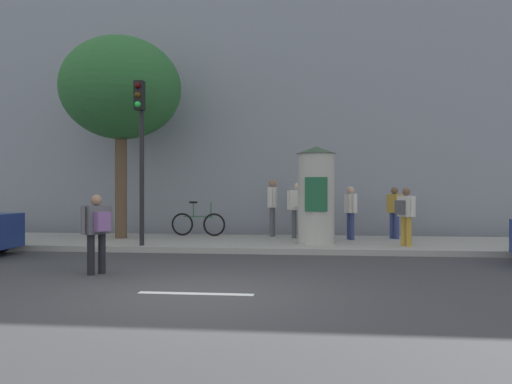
{
  "coord_description": "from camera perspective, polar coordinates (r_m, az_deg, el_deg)",
  "views": [
    {
      "loc": [
        1.82,
        -7.86,
        1.59
      ],
      "look_at": [
        0.71,
        2.0,
        1.56
      ],
      "focal_mm": 36.69,
      "sensor_mm": 36.0,
      "label": 1
    }
  ],
  "objects": [
    {
      "name": "building_backdrop",
      "position": [
        20.21,
        1.2,
        9.43
      ],
      "size": [
        36.0,
        5.0,
        9.68
      ],
      "primitive_type": "cube",
      "color": "gray",
      "rests_on": "ground_plane"
    },
    {
      "name": "street_tree",
      "position": [
        16.54,
        -14.51,
        10.8
      ],
      "size": [
        3.61,
        3.61,
        6.05
      ],
      "color": "brown",
      "rests_on": "sidewalk_curb"
    },
    {
      "name": "traffic_light",
      "position": [
        13.92,
        -12.49,
        6.06
      ],
      "size": [
        0.24,
        0.45,
        4.26
      ],
      "color": "black",
      "rests_on": "sidewalk_curb"
    },
    {
      "name": "pedestrian_tallest",
      "position": [
        16.34,
        1.8,
        -1.19
      ],
      "size": [
        0.27,
        0.58,
        1.79
      ],
      "color": "#4C4C51",
      "rests_on": "sidewalk_curb"
    },
    {
      "name": "pedestrian_near_pole",
      "position": [
        15.77,
        4.6,
        -1.39
      ],
      "size": [
        0.66,
        0.4,
        1.68
      ],
      "color": "#4C4C51",
      "rests_on": "sidewalk_curb"
    },
    {
      "name": "lane_markings",
      "position": [
        8.22,
        -6.61,
        -10.94
      ],
      "size": [
        25.8,
        0.16,
        0.01
      ],
      "color": "silver",
      "rests_on": "ground_plane"
    },
    {
      "name": "bicycle_leaning",
      "position": [
        16.65,
        -6.33,
        -3.44
      ],
      "size": [
        1.77,
        0.2,
        1.09
      ],
      "color": "black",
      "rests_on": "sidewalk_curb"
    },
    {
      "name": "poster_column",
      "position": [
        14.19,
        6.57,
        -0.25
      ],
      "size": [
        1.08,
        1.08,
        2.63
      ],
      "color": "#B2ADA3",
      "rests_on": "sidewalk_curb"
    },
    {
      "name": "sidewalk_curb",
      "position": [
        15.05,
        -0.55,
        -5.6
      ],
      "size": [
        36.0,
        4.0,
        0.15
      ],
      "primitive_type": "cube",
      "color": "#9E9B93",
      "rests_on": "ground_plane"
    },
    {
      "name": "pedestrian_with_backpack",
      "position": [
        16.04,
        14.85,
        -1.78
      ],
      "size": [
        0.43,
        0.51,
        1.54
      ],
      "color": "navy",
      "rests_on": "sidewalk_curb"
    },
    {
      "name": "ground_plane",
      "position": [
        8.22,
        -6.61,
        -10.96
      ],
      "size": [
        80.0,
        80.0,
        0.0
      ],
      "primitive_type": "plane",
      "color": "#38383A"
    },
    {
      "name": "pedestrian_in_light_jacket",
      "position": [
        10.33,
        -16.93,
        -3.65
      ],
      "size": [
        0.52,
        0.57,
        1.51
      ],
      "color": "black",
      "rests_on": "ground_plane"
    },
    {
      "name": "pedestrian_in_dark_shirt",
      "position": [
        14.0,
        15.99,
        -2.06
      ],
      "size": [
        0.5,
        0.59,
        1.5
      ],
      "color": "#B78C33",
      "rests_on": "sidewalk_curb"
    },
    {
      "name": "pedestrian_with_bag",
      "position": [
        15.5,
        10.27,
        -1.81
      ],
      "size": [
        0.36,
        0.57,
        1.56
      ],
      "color": "navy",
      "rests_on": "sidewalk_curb"
    }
  ]
}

